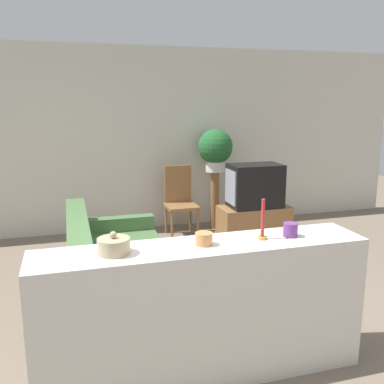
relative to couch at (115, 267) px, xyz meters
The scene contains 13 objects.
ground_plane 1.32m from the couch, 69.69° to the right, with size 14.00×14.00×0.00m, color #756656.
wall_back 2.51m from the couch, 78.65° to the left, with size 9.00×0.06×2.70m.
couch is the anchor object (origin of this frame).
tv_stand 2.21m from the couch, 26.59° to the left, with size 0.94×0.45×0.53m.
television 2.27m from the couch, 26.66° to the left, with size 0.70×0.43×0.57m.
wooden_chair 2.08m from the couch, 56.65° to the left, with size 0.44×0.44×1.00m.
plant_stand 2.54m from the couch, 47.38° to the left, with size 0.13×0.13×0.88m.
potted_plant 2.71m from the couch, 47.38° to the left, with size 0.52×0.52×0.63m.
foreground_counter 1.59m from the couch, 73.60° to the right, with size 2.29×0.44×0.98m.
decorative_bowl 1.70m from the couch, 95.74° to the right, with size 0.21×0.21×0.15m.
candle_jar 1.75m from the couch, 73.66° to the right, with size 0.12×0.12×0.08m.
candlestick 1.92m from the couch, 60.02° to the right, with size 0.07×0.07×0.29m.
coffee_tin 2.01m from the couch, 54.21° to the right, with size 0.10×0.10×0.10m.
Camera 1 is at (-0.85, -2.91, 1.93)m, focal length 40.00 mm.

